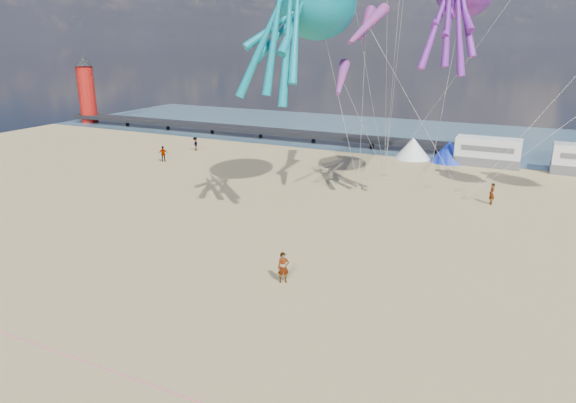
% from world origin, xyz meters
% --- Properties ---
extents(ground, '(120.00, 120.00, 0.00)m').
position_xyz_m(ground, '(0.00, 0.00, 0.00)').
color(ground, tan).
rests_on(ground, ground).
extents(water, '(120.00, 120.00, 0.00)m').
position_xyz_m(water, '(0.00, 55.00, 0.02)').
color(water, '#38586B').
rests_on(water, ground).
extents(pier, '(60.00, 3.00, 0.50)m').
position_xyz_m(pier, '(-28.00, 44.00, 1.00)').
color(pier, black).
rests_on(pier, ground).
extents(lighthouse, '(2.60, 2.60, 9.00)m').
position_xyz_m(lighthouse, '(-56.00, 44.00, 4.50)').
color(lighthouse, '#A5140F').
rests_on(lighthouse, ground).
extents(motorhome_0, '(6.60, 2.50, 3.00)m').
position_xyz_m(motorhome_0, '(6.00, 40.00, 1.50)').
color(motorhome_0, silver).
rests_on(motorhome_0, ground).
extents(tent_white, '(4.00, 4.00, 2.40)m').
position_xyz_m(tent_white, '(-2.00, 40.00, 1.20)').
color(tent_white, white).
rests_on(tent_white, ground).
extents(tent_blue, '(4.00, 4.00, 2.40)m').
position_xyz_m(tent_blue, '(2.00, 40.00, 1.20)').
color(tent_blue, '#1933CC').
rests_on(tent_blue, ground).
extents(rope_line, '(34.00, 0.03, 0.03)m').
position_xyz_m(rope_line, '(0.00, -5.00, 0.02)').
color(rope_line, '#F2338C').
rests_on(rope_line, ground).
extents(standing_person, '(0.77, 0.72, 1.78)m').
position_xyz_m(standing_person, '(-1.43, 5.37, 0.89)').
color(standing_person, tan).
rests_on(standing_person, ground).
extents(beachgoer_2, '(1.01, 0.97, 1.64)m').
position_xyz_m(beachgoer_2, '(-27.00, 32.88, 0.82)').
color(beachgoer_2, '#7F6659').
rests_on(beachgoer_2, ground).
extents(beachgoer_3, '(1.31, 1.15, 1.76)m').
position_xyz_m(beachgoer_3, '(-26.62, 26.33, 0.88)').
color(beachgoer_3, '#7F6659').
rests_on(beachgoer_3, ground).
extents(beachgoer_5, '(1.06, 1.74, 1.79)m').
position_xyz_m(beachgoer_5, '(7.71, 25.64, 0.89)').
color(beachgoer_5, '#7F6659').
rests_on(beachgoer_5, ground).
extents(sandbag_a, '(0.50, 0.35, 0.22)m').
position_xyz_m(sandbag_a, '(-3.57, 25.23, 0.11)').
color(sandbag_a, gray).
rests_on(sandbag_a, ground).
extents(sandbag_b, '(0.50, 0.35, 0.22)m').
position_xyz_m(sandbag_b, '(2.07, 28.31, 0.11)').
color(sandbag_b, gray).
rests_on(sandbag_b, ground).
extents(sandbag_c, '(0.50, 0.35, 0.22)m').
position_xyz_m(sandbag_c, '(5.71, 26.20, 0.11)').
color(sandbag_c, gray).
rests_on(sandbag_c, ground).
extents(sandbag_d, '(0.50, 0.35, 0.22)m').
position_xyz_m(sandbag_d, '(4.74, 28.42, 0.11)').
color(sandbag_d, gray).
rests_on(sandbag_d, ground).
extents(sandbag_e, '(0.50, 0.35, 0.22)m').
position_xyz_m(sandbag_e, '(-2.58, 30.56, 0.11)').
color(sandbag_e, gray).
rests_on(sandbag_e, ground).
extents(kite_octopus_teal, '(7.78, 11.57, 12.19)m').
position_xyz_m(kite_octopus_teal, '(-5.58, 19.57, 15.71)').
color(kite_octopus_teal, '#077787').
extents(windsock_left, '(2.41, 7.03, 6.95)m').
position_xyz_m(windsock_left, '(-4.11, 27.13, 14.28)').
color(windsock_left, red).
extents(windsock_mid, '(1.99, 6.28, 6.20)m').
position_xyz_m(windsock_mid, '(-2.68, 23.02, 14.10)').
color(windsock_mid, red).
extents(windsock_right, '(1.84, 4.36, 4.26)m').
position_xyz_m(windsock_right, '(-3.90, 20.70, 10.13)').
color(windsock_right, red).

